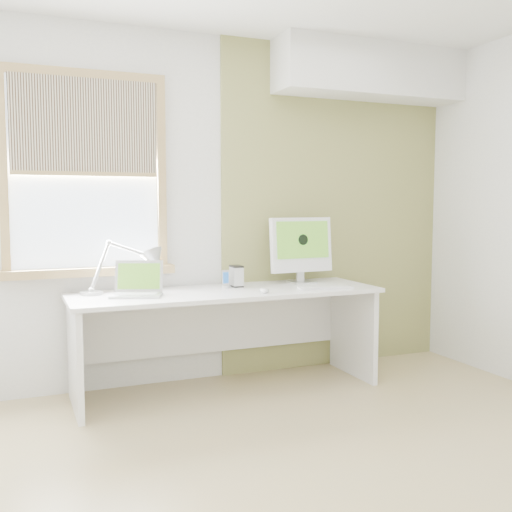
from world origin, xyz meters
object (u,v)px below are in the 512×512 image
external_drive (236,276)px  imac (301,246)px  laptop (138,287)px  desk (224,316)px  desk_lamp (143,264)px

external_drive → imac: size_ratio=0.30×
laptop → imac: 1.33m
laptop → external_drive: 0.77m
desk → external_drive: (0.13, 0.08, 0.27)m
desk → laptop: 0.68m
desk_lamp → external_drive: size_ratio=4.21×
laptop → imac: imac is taller
imac → desk: bearing=-171.4°
laptop → desk: bearing=3.9°
desk_lamp → external_drive: 0.69m
desk → imac: size_ratio=4.22×
laptop → external_drive: bearing=9.5°
laptop → imac: size_ratio=0.76×
desk → external_drive: bearing=33.2°
desk_lamp → laptop: desk_lamp is taller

